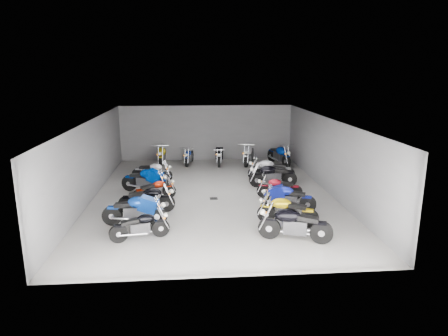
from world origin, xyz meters
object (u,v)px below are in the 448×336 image
at_px(motorcycle_back_b, 162,155).
at_px(motorcycle_back_f, 279,155).
at_px(motorcycle_left_c, 147,199).
at_px(motorcycle_back_e, 249,154).
at_px(motorcycle_left_a, 140,226).
at_px(motorcycle_right_b, 287,211).
at_px(motorcycle_back_c, 189,156).
at_px(motorcycle_left_e, 146,180).
at_px(motorcycle_right_f, 271,170).
at_px(motorcycle_left_f, 152,172).
at_px(motorcycle_left_b, 135,211).
at_px(drain_grate, 214,198).
at_px(motorcycle_back_d, 220,155).
at_px(motorcycle_right_e, 272,175).
at_px(motorcycle_right_a, 294,224).
at_px(motorcycle_left_d, 155,190).
at_px(motorcycle_right_c, 288,198).
at_px(motorcycle_right_d, 279,188).

bearing_deg(motorcycle_back_b, motorcycle_back_f, 177.92).
relative_size(motorcycle_left_c, motorcycle_back_e, 0.93).
bearing_deg(motorcycle_left_a, motorcycle_left_c, 165.21).
height_order(motorcycle_left_a, motorcycle_right_b, motorcycle_right_b).
height_order(motorcycle_back_c, motorcycle_back_f, motorcycle_back_f).
xyz_separation_m(motorcycle_back_e, motorcycle_back_f, (1.69, -0.29, 0.01)).
relative_size(motorcycle_left_e, motorcycle_right_f, 0.96).
distance_m(motorcycle_left_e, motorcycle_right_f, 5.94).
bearing_deg(motorcycle_right_f, motorcycle_left_e, 116.30).
bearing_deg(motorcycle_right_f, motorcycle_left_f, 98.71).
bearing_deg(motorcycle_left_b, motorcycle_left_f, -174.46).
height_order(motorcycle_left_e, motorcycle_back_b, motorcycle_back_b).
height_order(drain_grate, motorcycle_right_f, motorcycle_right_f).
relative_size(motorcycle_left_a, motorcycle_right_f, 0.83).
xyz_separation_m(drain_grate, motorcycle_back_d, (0.69, 6.16, 0.52)).
xyz_separation_m(motorcycle_left_b, motorcycle_right_e, (5.60, 4.27, -0.01)).
xyz_separation_m(motorcycle_right_a, motorcycle_right_b, (0.09, 1.33, -0.05)).
height_order(motorcycle_right_b, motorcycle_back_b, motorcycle_back_b).
bearing_deg(motorcycle_right_e, motorcycle_back_b, 48.05).
distance_m(motorcycle_left_a, motorcycle_right_e, 7.60).
bearing_deg(motorcycle_back_c, drain_grate, 109.87).
bearing_deg(motorcycle_left_d, motorcycle_back_b, 156.66).
bearing_deg(motorcycle_back_b, motorcycle_left_f, 87.49).
bearing_deg(motorcycle_right_c, motorcycle_left_c, 104.80).
distance_m(motorcycle_left_f, motorcycle_right_c, 7.13).
bearing_deg(motorcycle_back_e, motorcycle_back_b, 16.12).
bearing_deg(motorcycle_back_c, motorcycle_left_b, 89.35).
distance_m(motorcycle_left_a, motorcycle_right_c, 5.68).
bearing_deg(motorcycle_left_d, motorcycle_right_b, 32.54).
relative_size(motorcycle_right_e, motorcycle_right_f, 0.99).
relative_size(motorcycle_left_a, motorcycle_right_a, 0.83).
distance_m(motorcycle_left_e, motorcycle_back_e, 7.22).
bearing_deg(motorcycle_right_e, motorcycle_back_d, 23.61).
bearing_deg(motorcycle_back_b, motorcycle_back_e, -179.94).
relative_size(drain_grate, motorcycle_right_f, 0.14).
bearing_deg(motorcycle_right_e, motorcycle_back_e, 4.97).
bearing_deg(motorcycle_left_e, motorcycle_right_d, 99.64).
relative_size(motorcycle_left_a, motorcycle_back_e, 0.81).
bearing_deg(motorcycle_left_f, motorcycle_right_a, 51.37).
bearing_deg(motorcycle_left_f, motorcycle_right_d, 77.68).
relative_size(motorcycle_right_f, motorcycle_back_e, 0.98).
distance_m(drain_grate, motorcycle_left_e, 3.14).
distance_m(motorcycle_left_e, motorcycle_right_c, 6.25).
bearing_deg(motorcycle_back_d, motorcycle_left_a, 78.92).
bearing_deg(motorcycle_right_c, motorcycle_left_d, 89.68).
relative_size(motorcycle_left_f, motorcycle_right_c, 0.98).
relative_size(drain_grate, motorcycle_back_d, 0.15).
height_order(motorcycle_left_c, motorcycle_back_c, motorcycle_left_c).
relative_size(motorcycle_left_b, motorcycle_right_a, 1.00).
relative_size(motorcycle_left_f, motorcycle_back_d, 0.90).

